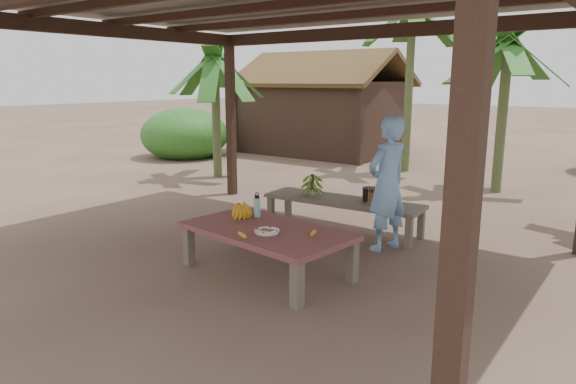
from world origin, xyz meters
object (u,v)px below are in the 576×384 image
Objects in this scene: water_flask at (257,206)px; woman at (387,184)px; work_table at (267,234)px; bench at (343,203)px; ripe_banana_bunch at (239,209)px; plate at (267,231)px; cooking_pot at (370,195)px.

woman is (1.05, 1.18, 0.20)m from water_flask.
work_table is 1.16× the size of woman.
work_table is at bearing -38.53° from water_flask.
ripe_banana_bunch is (-0.40, -1.66, 0.19)m from bench.
woman reaches higher than water_flask.
ripe_banana_bunch is 0.74m from plate.
work_table is at bearing -7.67° from woman.
plate is (0.12, -0.14, 0.08)m from work_table.
plate reaches higher than bench.
work_table is at bearing 129.98° from plate.
work_table is 0.53m from water_flask.
woman reaches higher than cooking_pot.
plate is at bearing -92.33° from cooking_pot.
bench is 8.70× the size of plate.
water_flask reaches higher than plate.
work_table is 0.60m from ripe_banana_bunch.
plate is 0.89× the size of water_flask.
plate is at bearing -2.27° from woman.
ripe_banana_bunch is 1.38× the size of cooking_pot.
bench is 0.98m from woman.
cooking_pot is at bearing 87.67° from plate.
ripe_banana_bunch is at bearing 168.28° from work_table.
bench is 0.40m from cooking_pot.
cooking_pot is at bearing 70.52° from water_flask.
plate is at bearing -86.05° from bench.
water_flask is (-0.23, -1.53, 0.23)m from bench.
woman is at bearing 48.52° from water_flask.
ripe_banana_bunch reaches higher than plate.
woman is at bearing -26.93° from bench.
woman is (1.21, 1.31, 0.23)m from ripe_banana_bunch.
plate is 1.74m from woman.
work_table is 1.85m from bench.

